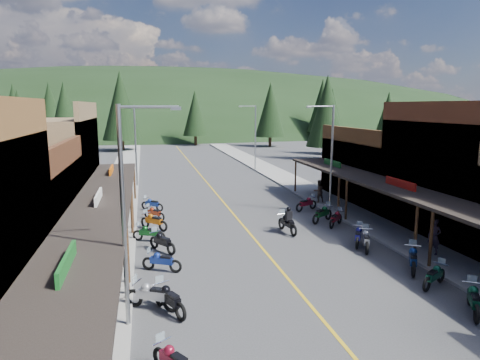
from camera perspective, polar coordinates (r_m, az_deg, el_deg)
ground at (r=23.23m, az=3.92°, el=-10.14°), size 220.00×220.00×0.00m
centerline at (r=42.13m, az=-3.86°, el=-1.01°), size 0.15×90.00×0.01m
sidewalk_west at (r=41.71m, az=-15.76°, el=-1.38°), size 3.40×94.00×0.15m
sidewalk_east at (r=44.27m, az=7.33°, el=-0.45°), size 3.40×94.00×0.15m
shop_west_3 at (r=33.34m, az=-25.54°, el=1.28°), size 10.90×10.20×8.20m
shop_east_2 at (r=30.56m, az=28.61°, el=0.34°), size 10.90×9.00×8.20m
shop_east_3 at (r=38.32m, az=19.03°, el=1.22°), size 10.90×10.20×6.20m
streetlight_0 at (r=15.31m, az=-14.79°, el=-3.59°), size 2.16×0.18×8.00m
streetlight_1 at (r=43.04m, az=-13.57°, el=4.96°), size 2.16×0.18×8.00m
streetlight_2 at (r=31.98m, az=11.90°, el=3.41°), size 2.16×0.18×8.00m
streetlight_3 at (r=52.71m, az=1.91°, el=6.08°), size 2.16×0.18×8.00m
ridge_hill at (r=156.23m, az=-10.45°, el=6.79°), size 310.00×140.00×60.00m
pine_1 at (r=92.60m, az=-24.01°, el=8.59°), size 5.88×5.88×12.50m
pine_2 at (r=78.98m, az=-15.61°, el=9.54°), size 6.72×6.72×14.00m
pine_3 at (r=87.52m, az=-6.01°, el=8.86°), size 5.04×5.04×11.00m
pine_4 at (r=84.47m, az=4.07°, el=9.36°), size 5.88×5.88×12.50m
pine_5 at (r=101.27m, az=10.91°, el=9.72°), size 6.72×6.72×14.00m
pine_6 at (r=99.73m, az=19.15°, el=8.49°), size 5.04×5.04×11.00m
pine_7 at (r=100.24m, az=-27.88°, el=8.34°), size 5.88×5.88×12.50m
pine_8 at (r=62.91m, az=-27.36°, el=6.99°), size 4.48×4.48×10.00m
pine_9 at (r=72.55m, az=12.12°, el=8.42°), size 4.93×4.93×10.80m
pine_10 at (r=71.86m, az=-22.31°, el=8.22°), size 5.38×5.38×11.60m
pine_11 at (r=64.51m, az=11.51°, el=9.00°), size 5.82×5.82×12.40m
bike_west_4 at (r=13.75m, az=-8.77°, el=-22.65°), size 1.66×2.04×1.14m
bike_west_5 at (r=17.30m, az=-9.40°, el=-15.25°), size 1.67×2.32×1.27m
bike_west_6 at (r=17.70m, az=-11.62°, el=-14.66°), size 2.36×1.76×1.30m
bike_west_7 at (r=21.37m, az=-10.41°, el=-10.47°), size 2.09×1.51×1.14m
bike_west_8 at (r=24.06m, az=-10.33°, el=-8.00°), size 1.81×2.22×1.24m
bike_west_9 at (r=25.96m, az=-12.06°, el=-6.83°), size 2.10×1.47×1.15m
bike_west_10 at (r=28.30m, az=-11.42°, el=-5.30°), size 2.08×2.07×1.26m
bike_west_11 at (r=30.79m, az=-11.36°, el=-4.25°), size 1.74×1.77×1.06m
bike_west_12 at (r=33.42m, az=-11.64°, el=-3.09°), size 1.94×1.77×1.13m
bike_east_4 at (r=19.25m, az=28.73°, el=-13.71°), size 1.81×2.26×1.26m
bike_east_5 at (r=21.15m, az=24.50°, el=-11.44°), size 2.08×1.57×1.15m
bike_east_6 at (r=22.65m, az=22.07°, el=-9.62°), size 1.87×2.38×1.32m
bike_east_7 at (r=24.97m, az=16.47°, el=-7.56°), size 1.61×2.33×1.27m
bike_east_8 at (r=25.70m, az=15.51°, el=-7.08°), size 1.74×2.17×1.21m
bike_east_9 at (r=29.27m, az=12.67°, el=-4.93°), size 1.93×1.91×1.16m
bike_east_10 at (r=30.07m, az=10.93°, el=-4.34°), size 2.31×1.92×1.30m
bike_east_11 at (r=33.15m, az=8.84°, el=-3.03°), size 2.22×1.56×1.21m
rider_on_bike at (r=27.24m, az=6.36°, el=-5.59°), size 1.11×2.40×1.76m
pedestrian_east_a at (r=25.01m, az=24.49°, el=-6.88°), size 0.71×0.83×1.92m
pedestrian_east_b at (r=35.44m, az=10.45°, el=-1.47°), size 0.92×0.56×1.85m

